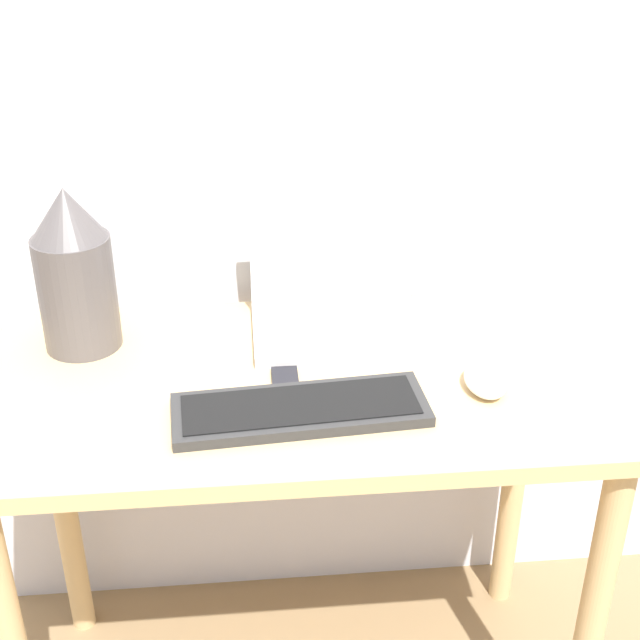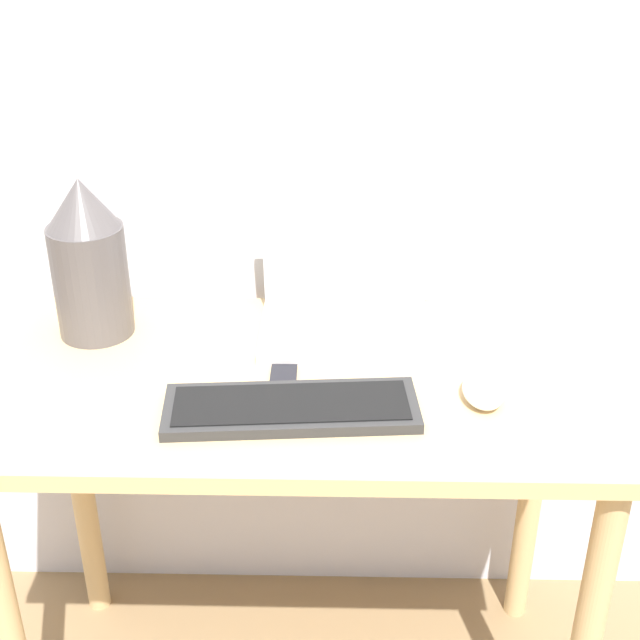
# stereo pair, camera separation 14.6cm
# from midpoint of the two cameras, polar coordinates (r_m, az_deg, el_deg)

# --- Properties ---
(wall_back) EXTENTS (6.00, 0.05, 2.50)m
(wall_back) POSITION_cam_midpoint_polar(r_m,az_deg,el_deg) (1.65, -5.09, 17.06)
(wall_back) COLOR silver
(wall_back) RESTS_ON ground_plane
(desk) EXTENTS (1.08, 0.56, 0.78)m
(desk) POSITION_cam_midpoint_polar(r_m,az_deg,el_deg) (1.58, -3.97, -7.60)
(desk) COLOR tan
(desk) RESTS_ON ground_plane
(laptop) EXTENTS (0.30, 0.22, 0.23)m
(laptop) POSITION_cam_midpoint_polar(r_m,az_deg,el_deg) (1.63, -1.58, 1.08)
(laptop) COLOR silver
(laptop) RESTS_ON desk
(keyboard) EXTENTS (0.41, 0.17, 0.02)m
(keyboard) POSITION_cam_midpoint_polar(r_m,az_deg,el_deg) (1.40, -4.27, -5.83)
(keyboard) COLOR #2D2D2D
(keyboard) RESTS_ON desk
(mouse) EXTENTS (0.07, 0.10, 0.04)m
(mouse) POSITION_cam_midpoint_polar(r_m,az_deg,el_deg) (1.47, 7.74, -3.92)
(mouse) COLOR white
(mouse) RESTS_ON desk
(vase) EXTENTS (0.13, 0.13, 0.30)m
(vase) POSITION_cam_midpoint_polar(r_m,az_deg,el_deg) (1.60, -18.00, 2.92)
(vase) COLOR #514C4C
(vase) RESTS_ON desk
(mp3_player) EXTENTS (0.04, 0.07, 0.01)m
(mp3_player) POSITION_cam_midpoint_polar(r_m,az_deg,el_deg) (1.49, -5.06, -3.85)
(mp3_player) COLOR black
(mp3_player) RESTS_ON desk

